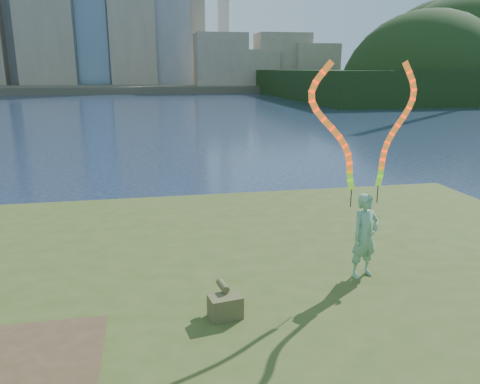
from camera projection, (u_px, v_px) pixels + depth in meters
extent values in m
plane|color=#18243C|center=(152.00, 306.00, 8.56)|extent=(320.00, 320.00, 0.00)
cube|color=#3B4C1B|center=(153.00, 357.00, 6.37)|extent=(17.00, 15.00, 0.30)
cube|color=#3B4C1B|center=(151.00, 333.00, 6.49)|extent=(14.00, 12.00, 0.30)
cube|color=#4D4839|center=(146.00, 86.00, 98.53)|extent=(320.00, 40.00, 1.20)
imported|color=#1A7337|center=(365.00, 236.00, 7.76)|extent=(0.60, 0.48, 1.43)
cylinder|color=black|center=(351.00, 198.00, 7.55)|extent=(0.02, 0.02, 0.30)
cylinder|color=black|center=(377.00, 194.00, 7.81)|extent=(0.02, 0.02, 0.30)
cube|color=#4C4D26|center=(225.00, 307.00, 6.57)|extent=(0.50, 0.37, 0.32)
cylinder|color=#4C4D26|center=(223.00, 286.00, 6.72)|extent=(0.16, 0.31, 0.11)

